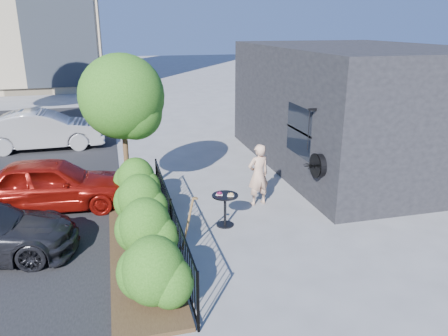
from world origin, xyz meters
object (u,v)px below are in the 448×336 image
object	(u,v)px
cafe_table	(225,204)
shovel	(186,229)
patio_tree	(125,102)
car_red	(51,184)
woman	(258,175)
car_silver	(43,130)

from	to	relation	value
cafe_table	shovel	bearing A→B (deg)	-134.79
patio_tree	shovel	size ratio (longest dim) A/B	2.99
shovel	car_red	world-z (taller)	car_red
cafe_table	woman	world-z (taller)	woman
woman	car_red	bearing A→B (deg)	-23.03
cafe_table	car_red	distance (m)	4.70
car_silver	shovel	bearing A→B (deg)	-158.46
cafe_table	woman	size ratio (longest dim) A/B	0.50
woman	shovel	world-z (taller)	woman
patio_tree	cafe_table	bearing A→B (deg)	-44.99
shovel	cafe_table	bearing A→B (deg)	45.21
cafe_table	shovel	size ratio (longest dim) A/B	0.65
shovel	car_silver	xyz separation A→B (m)	(-3.97, 9.57, 0.17)
woman	shovel	bearing A→B (deg)	32.22
car_red	patio_tree	bearing A→B (deg)	-87.19
patio_tree	car_red	size ratio (longest dim) A/B	0.98
woman	car_silver	bearing A→B (deg)	-60.65
patio_tree	cafe_table	world-z (taller)	patio_tree
woman	shovel	distance (m)	3.23
cafe_table	shovel	world-z (taller)	shovel
cafe_table	car_red	bearing A→B (deg)	152.27
cafe_table	woman	bearing A→B (deg)	41.72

